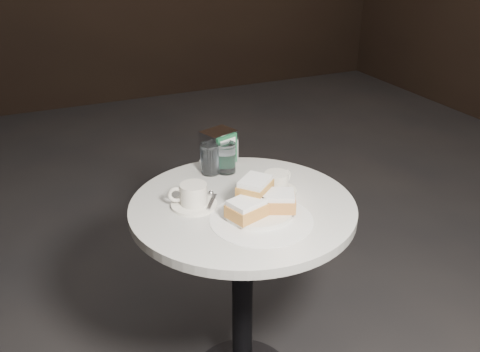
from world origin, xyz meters
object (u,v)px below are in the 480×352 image
(coffee_cup_left, at_px, (193,197))
(napkin_dispenser, at_px, (219,148))
(coffee_cup_right, at_px, (276,184))
(water_glass_right, at_px, (226,158))
(cafe_table, at_px, (243,257))
(beignet_plate, at_px, (259,203))
(water_glass_left, at_px, (210,159))

(coffee_cup_left, relative_size, napkin_dispenser, 1.37)
(coffee_cup_right, bearing_deg, water_glass_right, 89.00)
(cafe_table, xyz_separation_m, beignet_plate, (0.02, -0.08, 0.24))
(water_glass_right, distance_m, napkin_dispenser, 0.07)
(cafe_table, bearing_deg, napkin_dispenser, 81.68)
(cafe_table, xyz_separation_m, coffee_cup_right, (0.13, 0.02, 0.23))
(cafe_table, relative_size, water_glass_right, 6.99)
(cafe_table, bearing_deg, beignet_plate, -77.52)
(coffee_cup_right, distance_m, napkin_dispenser, 0.29)
(coffee_cup_left, height_order, water_glass_right, water_glass_right)
(beignet_plate, height_order, water_glass_left, water_glass_left)
(water_glass_left, height_order, napkin_dispenser, napkin_dispenser)
(coffee_cup_right, relative_size, water_glass_right, 1.64)
(coffee_cup_left, relative_size, water_glass_right, 1.68)
(coffee_cup_right, bearing_deg, napkin_dispenser, 83.80)
(beignet_plate, relative_size, coffee_cup_left, 1.28)
(cafe_table, bearing_deg, coffee_cup_right, 10.21)
(cafe_table, height_order, water_glass_left, water_glass_left)
(coffee_cup_right, xyz_separation_m, water_glass_left, (-0.14, 0.22, 0.02))
(coffee_cup_left, distance_m, napkin_dispenser, 0.31)
(water_glass_left, bearing_deg, cafe_table, -87.58)
(beignet_plate, bearing_deg, coffee_cup_left, 142.01)
(water_glass_left, bearing_deg, coffee_cup_left, -123.83)
(water_glass_left, relative_size, napkin_dispenser, 0.81)
(coffee_cup_left, height_order, coffee_cup_right, coffee_cup_left)
(coffee_cup_right, distance_m, water_glass_right, 0.23)
(water_glass_right, bearing_deg, water_glass_left, 164.76)
(cafe_table, relative_size, water_glass_left, 7.02)
(beignet_plate, bearing_deg, coffee_cup_right, 42.62)
(cafe_table, height_order, water_glass_right, water_glass_right)
(coffee_cup_right, xyz_separation_m, water_glass_right, (-0.09, 0.21, 0.02))
(cafe_table, xyz_separation_m, water_glass_right, (0.04, 0.23, 0.25))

